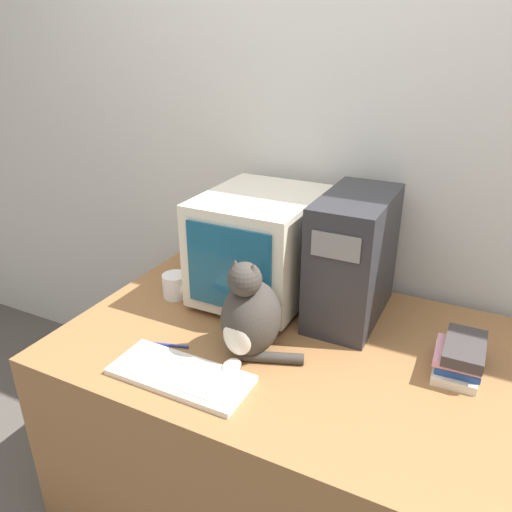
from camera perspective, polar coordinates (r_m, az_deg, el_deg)
wall_back at (r=1.95m, az=10.15°, el=12.24°), size 7.00×0.05×2.50m
desk at (r=1.90m, az=2.83°, el=-18.46°), size 1.43×0.97×0.72m
crt_monitor at (r=1.83m, az=0.42°, el=1.18°), size 0.39×0.47×0.40m
computer_tower at (r=1.74m, az=11.01°, el=-0.17°), size 0.22×0.42×0.44m
keyboard at (r=1.52m, az=-8.65°, el=-13.27°), size 0.42×0.18×0.02m
cat at (r=1.53m, az=-0.72°, el=-6.94°), size 0.27×0.27×0.33m
book_stack at (r=1.62m, az=22.25°, el=-10.66°), size 0.14×0.21×0.10m
pen at (r=1.66m, az=-10.31°, el=-9.94°), size 0.15×0.05×0.01m
mug at (r=1.92m, az=-9.15°, el=-3.38°), size 0.10×0.10×0.09m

